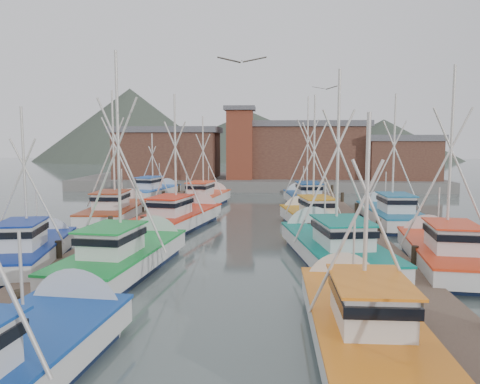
# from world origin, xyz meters

# --- Properties ---
(ground) EXTENTS (260.00, 260.00, 0.00)m
(ground) POSITION_xyz_m (0.00, 0.00, 0.00)
(ground) COLOR #546460
(ground) RESTS_ON ground
(dock_left) EXTENTS (2.30, 46.00, 1.50)m
(dock_left) POSITION_xyz_m (-7.00, 4.04, 0.21)
(dock_left) COLOR brown
(dock_left) RESTS_ON ground
(dock_right) EXTENTS (2.30, 46.00, 1.50)m
(dock_right) POSITION_xyz_m (7.00, 4.04, 0.21)
(dock_right) COLOR brown
(dock_right) RESTS_ON ground
(quay) EXTENTS (44.00, 16.00, 1.20)m
(quay) POSITION_xyz_m (0.00, 37.00, 0.60)
(quay) COLOR slate
(quay) RESTS_ON ground
(shed_left) EXTENTS (12.72, 8.48, 6.20)m
(shed_left) POSITION_xyz_m (-11.00, 35.00, 4.34)
(shed_left) COLOR brown
(shed_left) RESTS_ON quay
(shed_center) EXTENTS (14.84, 9.54, 6.90)m
(shed_center) POSITION_xyz_m (6.00, 37.00, 4.69)
(shed_center) COLOR brown
(shed_center) RESTS_ON quay
(shed_right) EXTENTS (8.48, 6.36, 5.20)m
(shed_right) POSITION_xyz_m (17.00, 34.00, 3.84)
(shed_right) COLOR brown
(shed_right) RESTS_ON quay
(lookout_tower) EXTENTS (3.60, 3.60, 8.50)m
(lookout_tower) POSITION_xyz_m (-2.00, 33.00, 5.55)
(lookout_tower) COLOR brown
(lookout_tower) RESTS_ON quay
(distant_hills) EXTENTS (175.00, 140.00, 42.00)m
(distant_hills) POSITION_xyz_m (-12.76, 122.59, 0.00)
(distant_hills) COLOR #3A4338
(distant_hills) RESTS_ON ground
(boat_1) EXTENTS (3.02, 8.96, 7.26)m
(boat_1) POSITION_xyz_m (4.26, -9.19, 0.68)
(boat_1) COLOR #111C39
(boat_1) RESTS_ON ground
(boat_4) EXTENTS (4.10, 9.73, 10.30)m
(boat_4) POSITION_xyz_m (-4.64, -2.31, 0.69)
(boat_4) COLOR #111C39
(boat_4) RESTS_ON ground
(boat_5) EXTENTS (4.83, 10.77, 9.95)m
(boat_5) POSITION_xyz_m (4.63, 0.08, 0.68)
(boat_5) COLOR #111C39
(boat_5) RESTS_ON ground
(boat_6) EXTENTS (4.01, 8.57, 7.90)m
(boat_6) POSITION_xyz_m (-9.40, -1.68, 0.68)
(boat_6) COLOR #111C39
(boat_6) RESTS_ON ground
(boat_7) EXTENTS (3.95, 9.39, 9.79)m
(boat_7) POSITION_xyz_m (9.61, -0.72, 0.69)
(boat_7) COLOR #111C39
(boat_7) RESTS_ON ground
(boat_8) EXTENTS (4.95, 10.28, 9.60)m
(boat_8) POSITION_xyz_m (-4.28, 8.08, 0.68)
(boat_8) COLOR #111C39
(boat_8) RESTS_ON ground
(boat_9) EXTENTS (4.11, 9.03, 9.34)m
(boat_9) POSITION_xyz_m (4.31, 8.25, 0.68)
(boat_9) COLOR #111C39
(boat_9) RESTS_ON ground
(boat_10) EXTENTS (4.15, 9.73, 10.09)m
(boat_10) POSITION_xyz_m (-9.42, 10.72, 0.69)
(boat_10) COLOR #111C39
(boat_10) RESTS_ON ground
(boat_11) EXTENTS (3.93, 9.35, 9.67)m
(boat_11) POSITION_xyz_m (9.89, 10.31, 0.68)
(boat_11) COLOR #111C39
(boat_11) RESTS_ON ground
(boat_12) EXTENTS (4.04, 9.27, 8.62)m
(boat_12) POSITION_xyz_m (-4.07, 18.47, 0.68)
(boat_12) COLOR #111C39
(boat_12) RESTS_ON ground
(boat_13) EXTENTS (4.04, 9.31, 10.24)m
(boat_13) POSITION_xyz_m (4.71, 18.47, 0.69)
(boat_13) COLOR #111C39
(boat_13) RESTS_ON ground
(boat_14) EXTENTS (4.13, 8.82, 7.11)m
(boat_14) POSITION_xyz_m (-9.83, 23.56, 0.68)
(boat_14) COLOR #111C39
(boat_14) RESTS_ON ground
(gull_near) EXTENTS (1.55, 0.63, 0.24)m
(gull_near) POSITION_xyz_m (0.78, -7.55, 8.24)
(gull_near) COLOR gray
(gull_near) RESTS_ON ground
(gull_far) EXTENTS (1.51, 0.66, 0.24)m
(gull_far) POSITION_xyz_m (4.87, 6.24, 8.88)
(gull_far) COLOR gray
(gull_far) RESTS_ON ground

